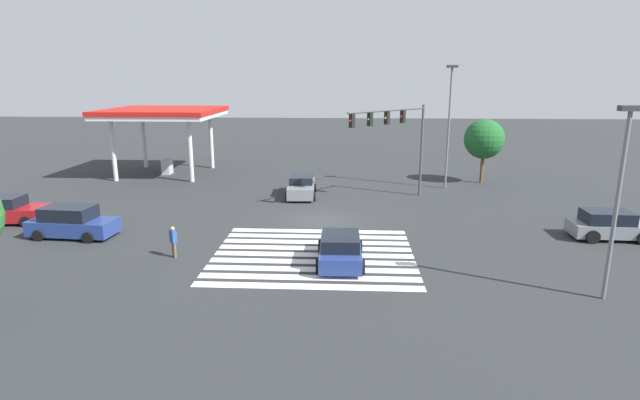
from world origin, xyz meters
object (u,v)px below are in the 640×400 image
car_3 (301,186)px  car_4 (72,222)px  traffic_signal_mast (396,129)px  car_5 (340,249)px  street_light_pole_b (619,186)px  car_2 (10,211)px  car_1 (609,225)px  tree_corner_b (484,139)px  pedestrian (173,240)px  street_light_pole_a (449,117)px

car_3 → car_4: car_4 is taller
traffic_signal_mast → car_3: size_ratio=1.42×
traffic_signal_mast → car_4: traffic_signal_mast is taller
car_5 → street_light_pole_b: size_ratio=0.57×
car_5 → street_light_pole_b: 11.51m
car_2 → street_light_pole_b: (30.03, -8.93, 3.78)m
traffic_signal_mast → car_1: 13.78m
traffic_signal_mast → car_5: 13.14m
traffic_signal_mast → tree_corner_b: (7.68, 6.75, -1.43)m
traffic_signal_mast → car_1: bearing=100.1°
traffic_signal_mast → car_2: (-23.26, -6.26, -4.27)m
car_5 → car_2: bearing=73.2°
car_3 → pedestrian: pedestrian is taller
car_5 → tree_corner_b: 21.96m
pedestrian → car_5: bearing=-47.4°
car_5 → tree_corner_b: bearing=-32.0°
car_3 → street_light_pole_a: street_light_pole_a is taller
car_2 → car_5: bearing=-20.0°
traffic_signal_mast → street_light_pole_a: (4.38, 4.60, 0.45)m
car_2 → street_light_pole_a: bearing=17.4°
car_1 → car_5: car_1 is taller
traffic_signal_mast → car_4: 20.53m
car_2 → pedestrian: bearing=-28.3°
car_5 → car_3: bearing=11.8°
car_2 → traffic_signal_mast: bearing=11.0°
tree_corner_b → traffic_signal_mast: bearing=-138.7°
traffic_signal_mast → car_1: traffic_signal_mast is taller
car_3 → tree_corner_b: bearing=107.9°
traffic_signal_mast → car_3: bearing=-57.6°
car_2 → car_5: size_ratio=1.04×
car_2 → car_5: (19.69, -5.63, -0.04)m
car_1 → pedestrian: 22.66m
pedestrian → tree_corner_b: 26.68m
traffic_signal_mast → tree_corner_b: size_ratio=1.27×
car_3 → car_4: 15.37m
car_2 → car_4: 5.67m
car_4 → street_light_pole_a: 26.53m
traffic_signal_mast → tree_corner_b: traffic_signal_mast is taller
car_1 → car_3: car_1 is taller
pedestrian → street_light_pole_b: (18.33, -3.64, 3.66)m
car_2 → car_3: size_ratio=0.97×
street_light_pole_a → tree_corner_b: street_light_pole_a is taller
street_light_pole_a → car_4: bearing=-149.5°
car_1 → pedestrian: bearing=-168.0°
street_light_pole_a → car_5: bearing=-115.7°
car_4 → tree_corner_b: (25.81, 15.42, 2.78)m
pedestrian → street_light_pole_a: street_light_pole_a is taller
car_3 → street_light_pole_b: (13.34, -16.65, 3.80)m
street_light_pole_a → tree_corner_b: size_ratio=1.79×
car_5 → street_light_pole_a: (7.94, 16.48, 4.76)m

